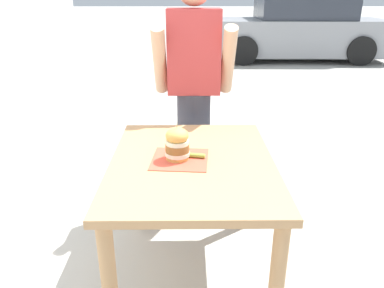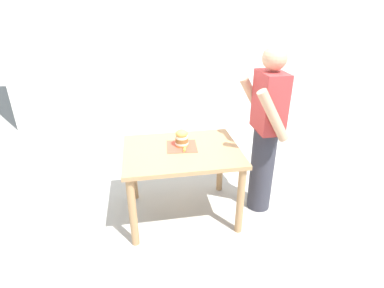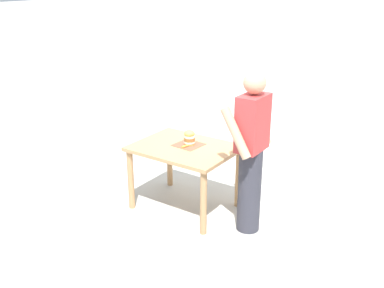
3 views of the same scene
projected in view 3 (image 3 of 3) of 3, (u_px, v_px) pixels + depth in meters
name	position (u px, v px, depth m)	size (l,w,h in m)	color
ground_plane	(185.00, 206.00, 5.23)	(80.00, 80.00, 0.00)	#ADAAA3
patio_table	(185.00, 157.00, 5.01)	(0.85, 1.10, 0.75)	tan
serving_paper	(189.00, 145.00, 5.01)	(0.29, 0.29, 0.00)	#D64C38
sandwich	(189.00, 137.00, 4.99)	(0.13, 0.13, 0.20)	gold
pickle_spear	(185.00, 146.00, 4.93)	(0.02, 0.02, 0.09)	#8EA83D
diner_across_table	(251.00, 151.00, 4.47)	(0.55, 0.35, 1.69)	#33333D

